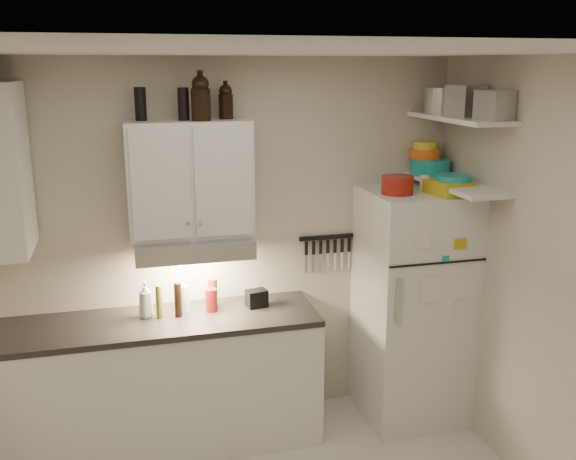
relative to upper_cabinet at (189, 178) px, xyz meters
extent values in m
cube|color=white|center=(0.30, -1.33, 0.78)|extent=(3.20, 3.00, 0.02)
cube|color=#BEB6A2|center=(0.30, 0.18, -0.53)|extent=(3.20, 0.02, 2.60)
cube|color=#BEB6A2|center=(1.91, -1.33, -0.53)|extent=(0.02, 3.00, 2.60)
cube|color=white|center=(-0.25, -0.14, -1.39)|extent=(2.10, 0.60, 0.88)
cube|color=black|center=(-0.25, -0.14, -0.93)|extent=(2.10, 0.62, 0.04)
cube|color=white|center=(0.00, 0.00, 0.00)|extent=(0.80, 0.33, 0.75)
cube|color=silver|center=(0.00, -0.06, -0.44)|extent=(0.76, 0.46, 0.12)
cube|color=silver|center=(1.55, -0.18, -0.98)|extent=(0.70, 0.68, 1.70)
cube|color=white|center=(1.75, -0.31, 0.38)|extent=(0.30, 0.95, 0.03)
cube|color=white|center=(1.75, -0.31, -0.07)|extent=(0.30, 0.95, 0.03)
cube|color=black|center=(1.00, 0.15, -0.51)|extent=(0.42, 0.02, 0.03)
cylinder|color=maroon|center=(1.36, -0.25, -0.06)|extent=(0.28, 0.28, 0.12)
cube|color=gold|center=(1.68, -0.35, -0.08)|extent=(0.26, 0.31, 0.10)
cylinder|color=silver|center=(1.58, -0.21, -0.07)|extent=(0.08, 0.08, 0.11)
cylinder|color=silver|center=(1.74, -0.08, 0.48)|extent=(0.30, 0.30, 0.18)
cube|color=#AAAAAD|center=(1.74, -0.39, 0.49)|extent=(0.25, 0.23, 0.20)
cube|color=#AAAAAD|center=(1.78, -0.66, 0.48)|extent=(0.22, 0.22, 0.18)
cylinder|color=teal|center=(1.73, 0.02, 0.01)|extent=(0.28, 0.28, 0.11)
cylinder|color=orange|center=(1.71, 0.07, 0.09)|extent=(0.22, 0.22, 0.07)
cylinder|color=gold|center=(1.71, 0.07, 0.15)|extent=(0.17, 0.17, 0.06)
cylinder|color=teal|center=(1.71, -0.37, -0.02)|extent=(0.26, 0.26, 0.06)
cylinder|color=black|center=(-0.02, -0.01, 0.48)|extent=(0.09, 0.09, 0.20)
cylinder|color=black|center=(-0.28, 0.04, 0.48)|extent=(0.09, 0.09, 0.21)
imported|color=white|center=(-0.32, -0.07, -0.77)|extent=(0.12, 0.12, 0.27)
cylinder|color=#592B1A|center=(0.13, -0.01, -0.80)|extent=(0.08, 0.08, 0.21)
cylinder|color=olive|center=(-0.24, -0.11, -0.79)|extent=(0.04, 0.04, 0.23)
cylinder|color=black|center=(-0.12, -0.11, -0.79)|extent=(0.06, 0.06, 0.24)
cylinder|color=silver|center=(-0.07, -0.04, -0.81)|extent=(0.08, 0.08, 0.19)
cylinder|color=maroon|center=(0.11, -0.07, -0.83)|extent=(0.10, 0.10, 0.16)
cube|color=black|center=(0.42, -0.07, -0.85)|extent=(0.16, 0.12, 0.12)
camera|label=1|loc=(-0.43, -4.15, 0.72)|focal=40.00mm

